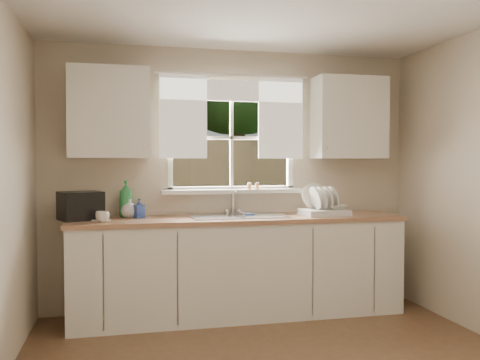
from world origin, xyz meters
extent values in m
cube|color=beige|center=(0.00, 2.00, 0.57)|extent=(3.60, 0.02, 1.15)
cube|color=beige|center=(0.00, 2.00, 2.33)|extent=(3.60, 0.02, 0.35)
cube|color=beige|center=(-1.20, 2.00, 1.65)|extent=(1.20, 0.02, 1.00)
cube|color=beige|center=(1.20, 2.00, 1.65)|extent=(1.20, 0.02, 1.00)
cube|color=white|center=(0.00, 2.02, 1.15)|extent=(1.30, 0.06, 0.05)
cube|color=white|center=(0.00, 2.02, 2.15)|extent=(1.30, 0.06, 0.05)
cube|color=white|center=(-0.60, 2.02, 1.65)|extent=(0.05, 0.06, 1.05)
cube|color=white|center=(0.60, 2.02, 1.65)|extent=(0.05, 0.06, 1.05)
cube|color=white|center=(0.00, 2.02, 1.65)|extent=(0.03, 0.04, 1.00)
cube|color=white|center=(0.00, 2.02, 1.65)|extent=(1.20, 0.04, 0.03)
cube|color=white|center=(0.00, 1.96, 1.13)|extent=(1.38, 0.14, 0.04)
cylinder|color=white|center=(0.00, 1.94, 2.25)|extent=(1.50, 0.02, 0.02)
cube|color=white|center=(-0.48, 1.95, 1.85)|extent=(0.45, 0.02, 0.80)
cube|color=white|center=(0.48, 1.95, 1.85)|extent=(0.45, 0.02, 0.80)
cube|color=white|center=(0.00, 1.95, 2.10)|extent=(1.40, 0.02, 0.20)
cube|color=white|center=(0.00, 1.68, 0.43)|extent=(3.00, 0.62, 0.87)
cube|color=#A17150|center=(0.00, 1.68, 0.89)|extent=(3.04, 0.65, 0.04)
cube|color=white|center=(-1.15, 1.82, 1.85)|extent=(0.70, 0.33, 0.80)
cube|color=white|center=(1.15, 1.82, 1.85)|extent=(0.70, 0.33, 0.80)
cube|color=beige|center=(0.88, 1.99, 1.08)|extent=(0.08, 0.01, 0.12)
cylinder|color=brown|center=(0.16, 1.94, 1.18)|extent=(0.04, 0.04, 0.06)
cylinder|color=brown|center=(0.24, 1.94, 1.18)|extent=(0.04, 0.04, 0.06)
cube|color=#335421|center=(0.00, 7.00, -0.02)|extent=(20.00, 10.00, 0.02)
cube|color=olive|center=(0.00, 5.00, 0.90)|extent=(8.00, 0.10, 1.80)
cube|color=#5B1316|center=(-1.20, 8.50, 1.10)|extent=(3.00, 3.00, 2.20)
cube|color=black|center=(-1.20, 8.50, 2.35)|extent=(3.20, 3.20, 0.30)
cylinder|color=#423021|center=(1.40, 8.00, 1.60)|extent=(0.36, 0.36, 3.20)
sphere|color=#214716|center=(1.40, 8.00, 4.00)|extent=(4.00, 4.00, 4.00)
sphere|color=#214716|center=(0.30, 9.50, 4.50)|extent=(3.20, 3.20, 3.20)
cube|color=#B7B7BC|center=(0.00, 1.71, 0.83)|extent=(0.84, 0.46, 0.18)
cube|color=#B7B7BC|center=(0.00, 1.71, 0.92)|extent=(0.88, 0.50, 0.01)
cube|color=#B7B7BC|center=(0.00, 1.71, 0.89)|extent=(0.02, 0.41, 0.14)
cylinder|color=silver|center=(0.00, 1.96, 1.02)|extent=(0.03, 0.03, 0.22)
cylinder|color=silver|center=(0.00, 1.88, 1.13)|extent=(0.02, 0.18, 0.02)
sphere|color=silver|center=(-0.06, 1.96, 0.94)|extent=(0.05, 0.05, 0.05)
sphere|color=silver|center=(0.06, 1.96, 0.94)|extent=(0.05, 0.05, 0.05)
cube|color=silver|center=(0.81, 1.63, 0.94)|extent=(0.44, 0.34, 0.06)
cylinder|color=white|center=(0.76, 1.75, 1.09)|extent=(0.26, 0.09, 0.25)
cylinder|color=white|center=(0.72, 1.63, 1.08)|extent=(0.08, 0.22, 0.22)
cylinder|color=white|center=(0.78, 1.63, 1.08)|extent=(0.08, 0.22, 0.22)
cylinder|color=white|center=(0.84, 1.64, 1.08)|extent=(0.08, 0.22, 0.22)
cylinder|color=white|center=(0.90, 1.64, 1.08)|extent=(0.08, 0.22, 0.22)
imported|color=silver|center=(0.93, 1.59, 0.99)|extent=(0.22, 0.22, 0.05)
imported|color=#2E8E48|center=(-1.01, 1.88, 1.08)|extent=(0.15, 0.15, 0.34)
imported|color=#2D48A9|center=(-0.90, 1.79, 1.00)|extent=(0.11, 0.11, 0.18)
imported|color=beige|center=(-0.99, 1.85, 1.00)|extent=(0.15, 0.15, 0.19)
cylinder|color=silver|center=(-1.23, 1.65, 0.92)|extent=(0.16, 0.16, 0.01)
imported|color=silver|center=(-1.21, 1.54, 0.95)|extent=(0.13, 0.13, 0.09)
cube|color=black|center=(-1.40, 1.75, 1.03)|extent=(0.42, 0.40, 0.25)
camera|label=1|loc=(-1.04, -2.84, 1.41)|focal=38.00mm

